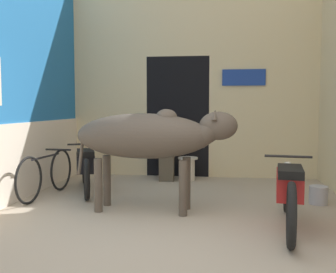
{
  "coord_description": "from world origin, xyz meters",
  "views": [
    {
      "loc": [
        0.56,
        -3.74,
        1.39
      ],
      "look_at": [
        -0.19,
        1.8,
        0.97
      ],
      "focal_mm": 42.0,
      "sensor_mm": 36.0,
      "label": 1
    }
  ],
  "objects_px": {
    "motorcycle_far": "(85,166)",
    "cow": "(150,137)",
    "bicycle": "(46,174)",
    "bucket": "(318,195)",
    "plastic_stool": "(188,168)",
    "shopkeeper_seated": "(167,147)",
    "motorcycle_near": "(289,190)"
  },
  "relations": [
    {
      "from": "motorcycle_far",
      "to": "cow",
      "type": "bearing_deg",
      "value": -39.91
    },
    {
      "from": "motorcycle_near",
      "to": "bicycle",
      "type": "bearing_deg",
      "value": 161.74
    },
    {
      "from": "cow",
      "to": "motorcycle_near",
      "type": "xyz_separation_m",
      "value": [
        1.71,
        -0.53,
        -0.55
      ]
    },
    {
      "from": "motorcycle_far",
      "to": "plastic_stool",
      "type": "relative_size",
      "value": 4.19
    },
    {
      "from": "bicycle",
      "to": "shopkeeper_seated",
      "type": "xyz_separation_m",
      "value": [
        1.67,
        1.6,
        0.28
      ]
    },
    {
      "from": "motorcycle_near",
      "to": "plastic_stool",
      "type": "relative_size",
      "value": 4.63
    },
    {
      "from": "cow",
      "to": "plastic_stool",
      "type": "bearing_deg",
      "value": 81.87
    },
    {
      "from": "bucket",
      "to": "shopkeeper_seated",
      "type": "bearing_deg",
      "value": 147.22
    },
    {
      "from": "motorcycle_far",
      "to": "bucket",
      "type": "height_order",
      "value": "motorcycle_far"
    },
    {
      "from": "shopkeeper_seated",
      "to": "cow",
      "type": "bearing_deg",
      "value": -88.29
    },
    {
      "from": "motorcycle_near",
      "to": "shopkeeper_seated",
      "type": "height_order",
      "value": "shopkeeper_seated"
    },
    {
      "from": "cow",
      "to": "motorcycle_near",
      "type": "distance_m",
      "value": 1.87
    },
    {
      "from": "cow",
      "to": "shopkeeper_seated",
      "type": "xyz_separation_m",
      "value": [
        -0.07,
        2.21,
        -0.36
      ]
    },
    {
      "from": "cow",
      "to": "shopkeeper_seated",
      "type": "height_order",
      "value": "cow"
    },
    {
      "from": "shopkeeper_seated",
      "to": "bucket",
      "type": "distance_m",
      "value": 2.89
    },
    {
      "from": "motorcycle_near",
      "to": "motorcycle_far",
      "type": "distance_m",
      "value": 3.38
    },
    {
      "from": "motorcycle_near",
      "to": "plastic_stool",
      "type": "height_order",
      "value": "motorcycle_near"
    },
    {
      "from": "shopkeeper_seated",
      "to": "bucket",
      "type": "height_order",
      "value": "shopkeeper_seated"
    },
    {
      "from": "bicycle",
      "to": "bucket",
      "type": "bearing_deg",
      "value": 0.92
    },
    {
      "from": "motorcycle_near",
      "to": "bicycle",
      "type": "height_order",
      "value": "motorcycle_near"
    },
    {
      "from": "cow",
      "to": "bicycle",
      "type": "distance_m",
      "value": 1.95
    },
    {
      "from": "motorcycle_far",
      "to": "shopkeeper_seated",
      "type": "height_order",
      "value": "shopkeeper_seated"
    },
    {
      "from": "motorcycle_near",
      "to": "bucket",
      "type": "relative_size",
      "value": 7.83
    },
    {
      "from": "cow",
      "to": "plastic_stool",
      "type": "distance_m",
      "value": 2.39
    },
    {
      "from": "motorcycle_far",
      "to": "bicycle",
      "type": "xyz_separation_m",
      "value": [
        -0.46,
        -0.46,
        -0.07
      ]
    },
    {
      "from": "motorcycle_far",
      "to": "plastic_stool",
      "type": "height_order",
      "value": "motorcycle_far"
    },
    {
      "from": "motorcycle_far",
      "to": "shopkeeper_seated",
      "type": "xyz_separation_m",
      "value": [
        1.21,
        1.14,
        0.21
      ]
    },
    {
      "from": "bicycle",
      "to": "bucket",
      "type": "height_order",
      "value": "bicycle"
    },
    {
      "from": "plastic_stool",
      "to": "shopkeeper_seated",
      "type": "bearing_deg",
      "value": -175.37
    },
    {
      "from": "shopkeeper_seated",
      "to": "plastic_stool",
      "type": "distance_m",
      "value": 0.56
    },
    {
      "from": "motorcycle_far",
      "to": "plastic_stool",
      "type": "distance_m",
      "value": 1.99
    },
    {
      "from": "cow",
      "to": "shopkeeper_seated",
      "type": "bearing_deg",
      "value": 91.71
    }
  ]
}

